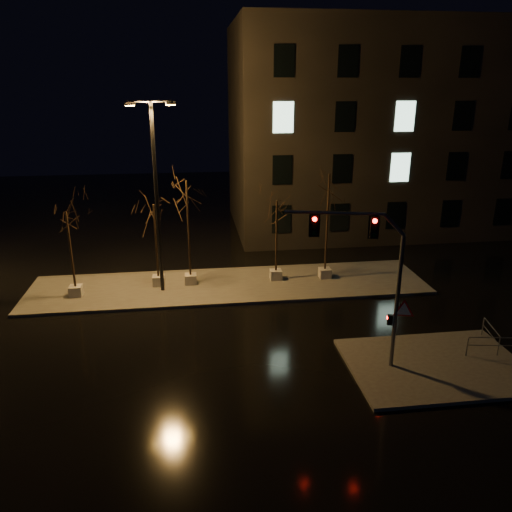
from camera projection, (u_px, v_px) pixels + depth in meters
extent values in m
plane|color=black|center=(241.00, 337.00, 22.37)|extent=(90.00, 90.00, 0.00)
cube|color=#4A4742|center=(230.00, 285.00, 27.97)|extent=(22.00, 5.00, 0.15)
cube|color=#4A4742|center=(436.00, 365.00, 20.00)|extent=(7.00, 5.00, 0.15)
cube|color=black|center=(396.00, 129.00, 38.54)|extent=(25.00, 12.00, 15.00)
cube|color=#AEAAA2|center=(76.00, 291.00, 26.35)|extent=(0.65, 0.65, 0.55)
cylinder|color=black|center=(71.00, 250.00, 25.60)|extent=(0.11, 0.11, 4.03)
cube|color=#AEAAA2|center=(159.00, 280.00, 27.75)|extent=(0.65, 0.65, 0.55)
cylinder|color=black|center=(156.00, 241.00, 27.00)|extent=(0.11, 0.11, 4.05)
cube|color=#AEAAA2|center=(191.00, 279.00, 27.95)|extent=(0.65, 0.65, 0.55)
cylinder|color=black|center=(188.00, 229.00, 27.00)|extent=(0.11, 0.11, 5.27)
cube|color=#AEAAA2|center=(276.00, 275.00, 28.60)|extent=(0.65, 0.65, 0.55)
cylinder|color=black|center=(276.00, 236.00, 27.85)|extent=(0.11, 0.11, 4.05)
cube|color=#AEAAA2|center=(325.00, 273.00, 28.83)|extent=(0.65, 0.65, 0.55)
cylinder|color=black|center=(327.00, 223.00, 27.85)|extent=(0.11, 0.11, 5.48)
cylinder|color=#595B60|center=(397.00, 303.00, 19.01)|extent=(0.16, 0.16, 5.41)
cylinder|color=#595B60|center=(334.00, 213.00, 18.16)|extent=(3.53, 1.00, 0.13)
cube|color=black|center=(374.00, 227.00, 18.16)|extent=(0.31, 0.26, 0.81)
cube|color=black|center=(314.00, 226.00, 18.40)|extent=(0.31, 0.26, 0.81)
cube|color=black|center=(390.00, 320.00, 19.27)|extent=(0.23, 0.21, 0.41)
cone|color=red|center=(404.00, 310.00, 19.03)|extent=(0.92, 0.25, 0.94)
sphere|color=#FF0C07|center=(405.00, 221.00, 17.96)|extent=(0.16, 0.16, 0.16)
cylinder|color=black|center=(157.00, 201.00, 25.57)|extent=(0.20, 0.20, 9.84)
cylinder|color=black|center=(150.00, 101.00, 23.97)|extent=(2.12, 0.62, 0.10)
cube|color=#FFA932|center=(130.00, 105.00, 23.68)|extent=(0.54, 0.39, 0.20)
cube|color=#FFA932|center=(171.00, 104.00, 24.36)|extent=(0.54, 0.39, 0.20)
cylinder|color=#595B60|center=(467.00, 347.00, 20.46)|extent=(0.04, 0.04, 0.80)
cylinder|color=#595B60|center=(493.00, 338.00, 20.28)|extent=(1.94, 0.36, 0.04)
cylinder|color=#595B60|center=(492.00, 345.00, 20.40)|extent=(1.94, 0.36, 0.04)
cylinder|color=#595B60|center=(499.00, 347.00, 20.47)|extent=(0.04, 0.04, 0.81)
cylinder|color=#595B60|center=(483.00, 327.00, 22.17)|extent=(0.04, 0.04, 0.81)
cylinder|color=#595B60|center=(492.00, 327.00, 21.17)|extent=(0.39, 1.77, 0.04)
cylinder|color=#595B60|center=(491.00, 334.00, 21.29)|extent=(0.39, 1.77, 0.04)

